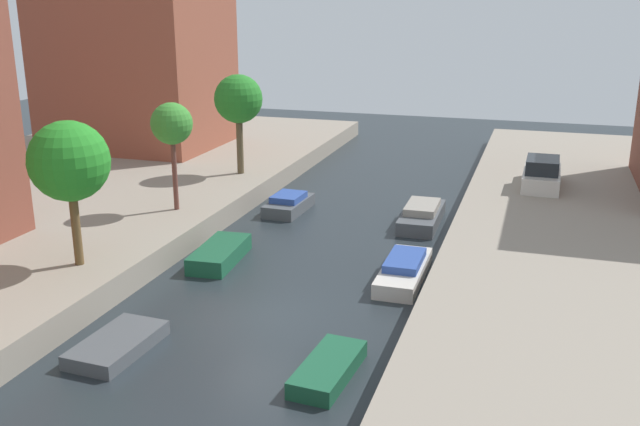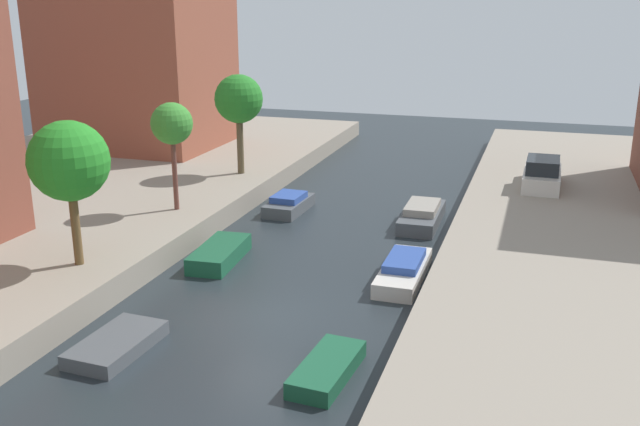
{
  "view_description": "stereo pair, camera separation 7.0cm",
  "coord_description": "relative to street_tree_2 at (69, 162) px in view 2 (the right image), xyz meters",
  "views": [
    {
      "loc": [
        8.25,
        -19.55,
        10.04
      ],
      "look_at": [
        -0.74,
        8.93,
        0.92
      ],
      "focal_mm": 39.97,
      "sensor_mm": 36.0,
      "label": 1
    },
    {
      "loc": [
        8.32,
        -19.53,
        10.04
      ],
      "look_at": [
        -0.74,
        8.93,
        0.92
      ],
      "focal_mm": 39.97,
      "sensor_mm": 36.0,
      "label": 2
    }
  ],
  "objects": [
    {
      "name": "ground_plane",
      "position": [
        6.88,
        -0.25,
        -4.68
      ],
      "size": [
        84.0,
        84.0,
        0.0
      ],
      "primitive_type": "plane",
      "color": "#232B30"
    },
    {
      "name": "street_tree_2",
      "position": [
        0.0,
        0.0,
        0.0
      ],
      "size": [
        2.75,
        2.75,
        5.09
      ],
      "color": "brown",
      "rests_on": "quay_left"
    },
    {
      "name": "street_tree_3",
      "position": [
        -0.0,
        7.06,
        0.09
      ],
      "size": [
        1.8,
        1.8,
        4.73
      ],
      "color": "brown",
      "rests_on": "quay_left"
    },
    {
      "name": "street_tree_4",
      "position": [
        -0.0,
        14.1,
        0.21
      ],
      "size": [
        2.52,
        2.52,
        5.21
      ],
      "color": "brown",
      "rests_on": "quay_left"
    },
    {
      "name": "parked_car",
      "position": [
        15.31,
        15.97,
        -3.06
      ],
      "size": [
        1.79,
        4.17,
        1.49
      ],
      "color": "beige",
      "rests_on": "quay_right"
    },
    {
      "name": "moored_boat_left_2",
      "position": [
        3.76,
        -3.59,
        -4.46
      ],
      "size": [
        1.81,
        3.16,
        0.44
      ],
      "color": "#4C5156",
      "rests_on": "ground_plane"
    },
    {
      "name": "moored_boat_left_3",
      "position": [
        3.45,
        4.09,
        -4.36
      ],
      "size": [
        1.75,
        3.64,
        0.65
      ],
      "color": "#195638",
      "rests_on": "ground_plane"
    },
    {
      "name": "moored_boat_left_4",
      "position": [
        3.7,
        11.35,
        -4.31
      ],
      "size": [
        1.66,
        3.28,
        0.87
      ],
      "color": "#4C5156",
      "rests_on": "ground_plane"
    },
    {
      "name": "moored_boat_right_2",
      "position": [
        10.11,
        -3.12,
        -4.44
      ],
      "size": [
        1.47,
        3.14,
        0.49
      ],
      "color": "#195638",
      "rests_on": "ground_plane"
    },
    {
      "name": "moored_boat_right_3",
      "position": [
        10.72,
        4.48,
        -4.32
      ],
      "size": [
        1.48,
        4.36,
        0.85
      ],
      "color": "beige",
      "rests_on": "ground_plane"
    },
    {
      "name": "moored_boat_right_4",
      "position": [
        10.2,
        11.35,
        -4.28
      ],
      "size": [
        1.68,
        4.4,
        0.96
      ],
      "color": "#4C5156",
      "rests_on": "ground_plane"
    }
  ]
}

